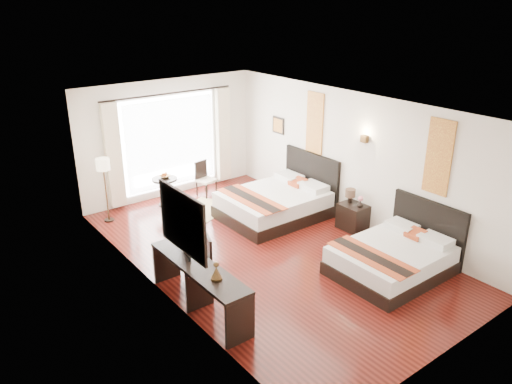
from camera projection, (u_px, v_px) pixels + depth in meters
floor at (267, 251)px, 9.56m from camera, size 4.50×7.50×0.01m
ceiling at (269, 107)px, 8.53m from camera, size 4.50×7.50×0.02m
wall_headboard at (353, 160)px, 10.31m from camera, size 0.01×7.50×2.80m
wall_desk at (156, 214)px, 7.77m from camera, size 0.01×7.50×2.80m
wall_window at (170, 139)px, 11.81m from camera, size 4.50×0.01×2.80m
wall_entry at (454, 266)px, 6.27m from camera, size 4.50×0.01×2.80m
window_glass at (170, 143)px, 11.83m from camera, size 2.40×0.02×2.20m
sheer_curtain at (171, 143)px, 11.79m from camera, size 2.30×0.02×2.10m
drape_left at (114, 156)px, 10.95m from camera, size 0.35×0.14×2.35m
drape_right at (223, 135)px, 12.58m from camera, size 0.35×0.14×2.35m
art_panel_near at (439, 157)px, 8.65m from camera, size 0.03×0.50×1.35m
art_panel_far at (315, 123)px, 10.95m from camera, size 0.03×0.50×1.35m
wall_sconce at (364, 139)px, 9.86m from camera, size 0.10×0.14×0.14m
mirror_frame at (182, 222)px, 7.14m from camera, size 0.04×1.25×0.95m
mirror_glass at (184, 221)px, 7.15m from camera, size 0.01×1.12×0.82m
bed_near at (395, 257)px, 8.74m from camera, size 2.02×1.57×1.13m
bed_far at (277, 202)px, 10.96m from camera, size 2.24×1.75×1.27m
nightstand at (353, 217)px, 10.37m from camera, size 0.46×0.57×0.54m
table_lamp at (350, 194)px, 10.31m from camera, size 0.22×0.22×0.34m
vase at (360, 206)px, 10.13m from camera, size 0.15×0.15×0.14m
console_desk at (200, 287)px, 7.70m from camera, size 0.50×2.20×0.76m
television at (181, 239)px, 7.90m from camera, size 0.37×0.73×0.43m
bronze_figurine at (216, 272)px, 7.14m from camera, size 0.21×0.21×0.25m
desk_chair at (200, 271)px, 8.37m from camera, size 0.52×0.52×0.87m
floor_lamp at (103, 169)px, 10.41m from camera, size 0.28×0.28×1.42m
side_table at (165, 192)px, 11.53m from camera, size 0.58×0.58×0.66m
fruit_bowl at (165, 177)px, 11.42m from camera, size 0.24×0.24×0.06m
window_chair at (206, 185)px, 12.12m from camera, size 0.47×0.47×0.85m
jute_rug at (201, 211)px, 11.32m from camera, size 1.64×1.42×0.01m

